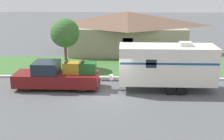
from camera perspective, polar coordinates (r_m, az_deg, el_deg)
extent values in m
plane|color=#515456|center=(21.06, 0.10, -4.61)|extent=(120.00, 120.00, 0.00)
cube|color=beige|center=(24.59, 0.48, -1.41)|extent=(80.00, 0.30, 0.14)
cube|color=#3D6B33|center=(28.11, 0.75, 0.68)|extent=(80.00, 7.00, 0.03)
cube|color=gray|center=(33.85, 2.86, 5.74)|extent=(11.86, 6.74, 2.89)
pyramid|color=brown|center=(33.55, 2.91, 9.39)|extent=(12.81, 7.27, 1.45)
cube|color=#4C3828|center=(30.65, 2.87, 3.92)|extent=(1.00, 0.06, 2.10)
cylinder|color=black|center=(22.36, -15.59, -2.75)|extent=(0.91, 0.28, 0.91)
cylinder|color=black|center=(23.93, -14.34, -1.44)|extent=(0.91, 0.28, 0.91)
cylinder|color=black|center=(21.47, -5.59, -2.99)|extent=(0.91, 0.28, 0.91)
cylinder|color=black|center=(23.11, -4.99, -1.61)|extent=(0.91, 0.28, 0.91)
cube|color=maroon|center=(22.87, -13.26, -1.55)|extent=(3.34, 2.10, 0.88)
cube|color=#19232D|center=(22.48, -11.92, 0.48)|extent=(1.74, 1.93, 0.82)
cube|color=maroon|center=(22.25, -5.88, -1.69)|extent=(2.60, 2.10, 0.88)
cube|color=#333333|center=(22.19, -2.38, -2.53)|extent=(0.12, 1.89, 0.20)
cube|color=olive|center=(22.11, -7.40, 0.41)|extent=(1.15, 0.88, 0.80)
cube|color=black|center=(22.05, -8.39, 1.62)|extent=(0.10, 0.97, 0.08)
cube|color=#194C1E|center=(21.94, -4.47, 0.38)|extent=(1.15, 0.88, 0.80)
cube|color=black|center=(21.86, -5.45, 1.60)|extent=(0.10, 0.97, 0.08)
cylinder|color=black|center=(21.35, 10.57, -3.62)|extent=(0.69, 0.22, 0.69)
cylinder|color=black|center=(23.32, 9.89, -1.91)|extent=(0.69, 0.22, 0.69)
cylinder|color=black|center=(21.47, 12.58, -3.62)|extent=(0.69, 0.22, 0.69)
cylinder|color=black|center=(23.43, 11.73, -1.93)|extent=(0.69, 0.22, 0.69)
cube|color=silver|center=(21.88, 10.02, 1.06)|extent=(6.59, 2.37, 2.58)
cube|color=navy|center=(20.66, 10.47, 1.08)|extent=(6.46, 0.01, 0.14)
cube|color=#383838|center=(22.06, -0.28, -1.93)|extent=(1.25, 0.12, 0.10)
cylinder|color=silver|center=(21.99, -0.12, -1.36)|extent=(0.28, 0.28, 0.36)
cube|color=silver|center=(21.76, 13.31, 4.66)|extent=(0.80, 0.68, 0.28)
cube|color=#19232D|center=(20.52, 7.19, 1.13)|extent=(0.70, 0.01, 0.56)
cylinder|color=brown|center=(25.49, 1.92, 0.31)|extent=(0.09, 0.09, 1.08)
cube|color=#B2B2B2|center=(25.33, 1.94, 1.73)|extent=(0.48, 0.20, 0.22)
cylinder|color=brown|center=(27.66, -8.45, 2.56)|extent=(0.24, 0.24, 2.19)
sphere|color=#38662D|center=(27.27, -8.62, 6.74)|extent=(2.51, 2.51, 2.51)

